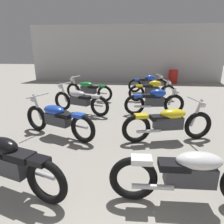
# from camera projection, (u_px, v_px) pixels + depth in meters

# --- Properties ---
(back_wall) EXTENTS (12.55, 0.24, 3.60)m
(back_wall) POSITION_uv_depth(u_px,v_px,m) (125.00, 54.00, 13.24)
(back_wall) COLOR #BCBAB7
(back_wall) RESTS_ON ground
(motorcycle_left_row_1) EXTENTS (1.91, 0.75, 0.88)m
(motorcycle_left_row_1) POSITION_uv_depth(u_px,v_px,m) (10.00, 163.00, 2.93)
(motorcycle_left_row_1) COLOR black
(motorcycle_left_row_1) RESTS_ON ground
(motorcycle_left_row_2) EXTENTS (2.03, 1.05, 0.97)m
(motorcycle_left_row_2) POSITION_uv_depth(u_px,v_px,m) (57.00, 118.00, 4.87)
(motorcycle_left_row_2) COLOR black
(motorcycle_left_row_2) RESTS_ON ground
(motorcycle_left_row_3) EXTENTS (2.06, 1.00, 0.97)m
(motorcycle_left_row_3) POSITION_uv_depth(u_px,v_px,m) (80.00, 100.00, 6.65)
(motorcycle_left_row_3) COLOR black
(motorcycle_left_row_3) RESTS_ON ground
(motorcycle_left_row_4) EXTENTS (2.10, 0.89, 0.97)m
(motorcycle_left_row_4) POSITION_uv_depth(u_px,v_px,m) (88.00, 89.00, 8.45)
(motorcycle_left_row_4) COLOR black
(motorcycle_left_row_4) RESTS_ON ground
(motorcycle_right_row_1) EXTENTS (2.17, 0.68, 0.97)m
(motorcycle_right_row_1) POSITION_uv_depth(u_px,v_px,m) (191.00, 174.00, 2.69)
(motorcycle_right_row_1) COLOR black
(motorcycle_right_row_1) RESTS_ON ground
(motorcycle_right_row_2) EXTENTS (2.13, 0.82, 0.97)m
(motorcycle_right_row_2) POSITION_uv_depth(u_px,v_px,m) (169.00, 122.00, 4.61)
(motorcycle_right_row_2) COLOR black
(motorcycle_right_row_2) RESTS_ON ground
(motorcycle_right_row_3) EXTENTS (1.97, 0.56, 0.88)m
(motorcycle_right_row_3) POSITION_uv_depth(u_px,v_px,m) (155.00, 101.00, 6.50)
(motorcycle_right_row_3) COLOR black
(motorcycle_right_row_3) RESTS_ON ground
(motorcycle_right_row_4) EXTENTS (1.96, 0.59, 0.88)m
(motorcycle_right_row_4) POSITION_uv_depth(u_px,v_px,m) (152.00, 90.00, 8.28)
(motorcycle_right_row_4) COLOR black
(motorcycle_right_row_4) RESTS_ON ground
(motorcycle_right_row_5) EXTENTS (1.95, 0.65, 0.88)m
(motorcycle_right_row_5) POSITION_uv_depth(u_px,v_px,m) (148.00, 83.00, 10.04)
(motorcycle_right_row_5) COLOR black
(motorcycle_right_row_5) RESTS_ON ground
(oil_drum) EXTENTS (0.59, 0.59, 0.85)m
(oil_drum) POSITION_uv_depth(u_px,v_px,m) (173.00, 77.00, 12.69)
(oil_drum) COLOR red
(oil_drum) RESTS_ON ground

